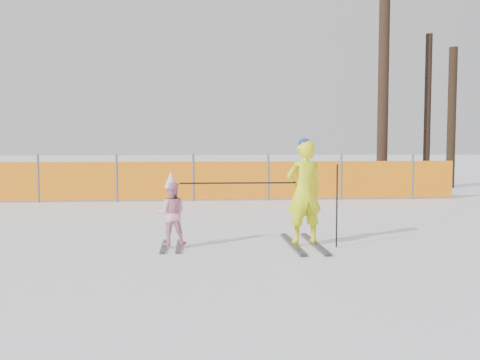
{
  "coord_description": "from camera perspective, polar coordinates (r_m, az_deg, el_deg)",
  "views": [
    {
      "loc": [
        -0.67,
        -7.3,
        1.55
      ],
      "look_at": [
        0.0,
        0.5,
        1.0
      ],
      "focal_mm": 40.0,
      "sensor_mm": 36.0,
      "label": 1
    }
  ],
  "objects": [
    {
      "name": "ground",
      "position": [
        7.5,
        0.33,
        -7.92
      ],
      "size": [
        120.0,
        120.0,
        0.0
      ],
      "primitive_type": "plane",
      "color": "white",
      "rests_on": "ground"
    },
    {
      "name": "adult",
      "position": [
        8.08,
        6.85,
        -1.36
      ],
      "size": [
        0.63,
        1.68,
        1.62
      ],
      "color": "black",
      "rests_on": "ground"
    },
    {
      "name": "child",
      "position": [
        7.96,
        -7.36,
        -3.5
      ],
      "size": [
        0.47,
        0.99,
        1.13
      ],
      "color": "black",
      "rests_on": "ground"
    },
    {
      "name": "ski_poles",
      "position": [
        7.93,
        4.18,
        -1.34
      ],
      "size": [
        2.33,
        0.23,
        1.23
      ],
      "color": "black",
      "rests_on": "ground"
    },
    {
      "name": "safety_fence",
      "position": [
        14.29,
        -10.95,
        -0.05
      ],
      "size": [
        17.17,
        0.06,
        1.25
      ],
      "color": "#595960",
      "rests_on": "ground"
    },
    {
      "name": "tree_trunks",
      "position": [
        18.44,
        17.83,
        8.28
      ],
      "size": [
        3.2,
        1.59,
        6.84
      ],
      "color": "black",
      "rests_on": "ground"
    }
  ]
}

